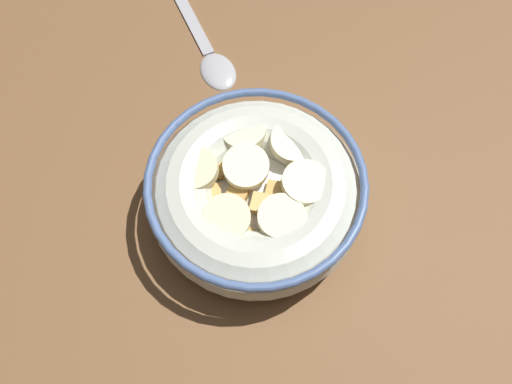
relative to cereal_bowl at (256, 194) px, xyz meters
The scene contains 3 objects.
ground_plane 3.66cm from the cereal_bowl, 136.31° to the right, with size 122.41×122.41×2.00cm, color brown.
cereal_bowl is the anchor object (origin of this frame).
spoon 15.56cm from the cereal_bowl, 53.42° to the left, with size 9.07×14.72×0.80cm.
Camera 1 is at (-14.18, -10.91, 40.67)cm, focal length 41.82 mm.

